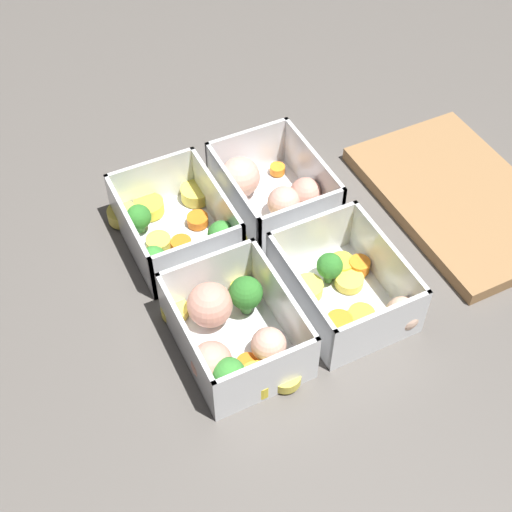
{
  "coord_description": "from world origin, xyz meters",
  "views": [
    {
      "loc": [
        0.48,
        -0.24,
        0.65
      ],
      "look_at": [
        0.0,
        0.0,
        0.02
      ],
      "focal_mm": 50.0,
      "sensor_mm": 36.0,
      "label": 1
    }
  ],
  "objects_px": {
    "container_near_right": "(232,332)",
    "container_far_left": "(270,191)",
    "container_far_right": "(349,290)",
    "container_near_left": "(173,226)"
  },
  "relations": [
    {
      "from": "container_near_right",
      "to": "container_far_left",
      "type": "relative_size",
      "value": 1.15
    },
    {
      "from": "container_near_left",
      "to": "container_far_left",
      "type": "distance_m",
      "value": 0.13
    },
    {
      "from": "container_near_left",
      "to": "container_far_right",
      "type": "distance_m",
      "value": 0.23
    },
    {
      "from": "container_near_right",
      "to": "container_far_right",
      "type": "xyz_separation_m",
      "value": [
        0.0,
        0.14,
        -0.0
      ]
    },
    {
      "from": "container_near_left",
      "to": "container_far_left",
      "type": "xyz_separation_m",
      "value": [
        -0.0,
        0.13,
        0.0
      ]
    },
    {
      "from": "container_far_right",
      "to": "container_near_left",
      "type": "bearing_deg",
      "value": -141.63
    },
    {
      "from": "container_far_left",
      "to": "container_near_right",
      "type": "bearing_deg",
      "value": -37.67
    },
    {
      "from": "container_near_right",
      "to": "container_far_right",
      "type": "height_order",
      "value": "same"
    },
    {
      "from": "container_near_right",
      "to": "container_far_right",
      "type": "distance_m",
      "value": 0.14
    },
    {
      "from": "container_near_left",
      "to": "container_near_right",
      "type": "bearing_deg",
      "value": -0.71
    }
  ]
}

